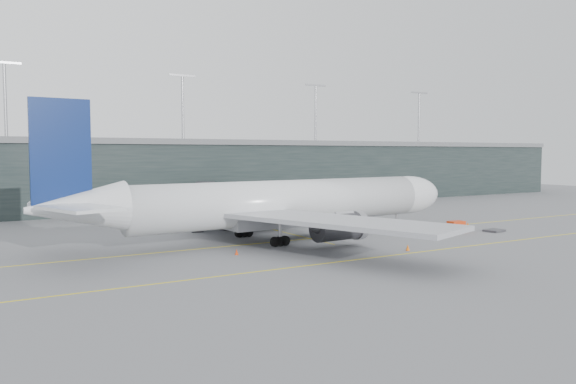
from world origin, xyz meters
TOP-DOWN VIEW (x-y plane):
  - ground at (0.00, 0.00)m, footprint 320.00×320.00m
  - taxiline_a at (0.00, -4.00)m, footprint 160.00×0.25m
  - taxiline_b at (0.00, -20.00)m, footprint 160.00×0.25m
  - taxiline_lead_main at (5.00, 20.00)m, footprint 0.25×60.00m
  - terminal at (-0.00, 58.00)m, footprint 240.00×36.00m
  - main_aircraft at (1.32, -2.39)m, footprint 65.28×61.26m
  - jet_bridge at (15.17, 22.34)m, footprint 20.09×43.54m
  - gse_cart at (28.24, -9.72)m, footprint 2.61×1.78m
  - baggage_dolly at (33.65, -12.45)m, footprint 3.37×2.90m
  - uld_a at (-6.45, 10.46)m, footprint 2.20×1.98m
  - uld_b at (-1.97, 12.30)m, footprint 2.07×1.77m
  - uld_c at (-1.55, 10.16)m, footprint 2.34×1.96m
  - cone_nose at (35.04, -5.94)m, footprint 0.44×0.44m
  - cone_wing_stbd at (10.23, -18.50)m, footprint 0.50×0.50m
  - cone_wing_port at (9.01, 10.72)m, footprint 0.40×0.40m
  - cone_tail at (-9.55, -10.25)m, footprint 0.44×0.44m

SIDE VIEW (x-z plane):
  - ground at x=0.00m, z-range 0.00..0.00m
  - taxiline_a at x=0.00m, z-range 0.00..0.02m
  - taxiline_b at x=0.00m, z-range 0.00..0.02m
  - taxiline_lead_main at x=5.00m, z-range 0.00..0.02m
  - baggage_dolly at x=33.65m, z-range 0.03..0.33m
  - cone_wing_port at x=9.01m, z-range 0.00..0.64m
  - cone_tail at x=-9.55m, z-range 0.00..0.70m
  - cone_nose at x=35.04m, z-range 0.00..0.71m
  - cone_wing_stbd at x=10.23m, z-range 0.00..0.79m
  - uld_a at x=-6.45m, z-range 0.04..1.70m
  - uld_b at x=-1.97m, z-range 0.04..1.72m
  - gse_cart at x=28.24m, z-range 0.10..1.80m
  - uld_c at x=-1.55m, z-range 0.05..2.01m
  - jet_bridge at x=15.17m, z-range 1.58..7.92m
  - main_aircraft at x=1.32m, z-range -4.02..14.29m
  - terminal at x=0.00m, z-range -6.88..22.12m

